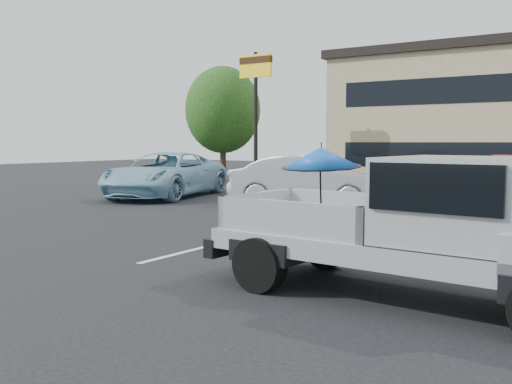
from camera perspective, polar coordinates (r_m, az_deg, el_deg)
ground at (r=8.60m, az=5.39°, el=-8.85°), size 90.00×90.00×0.00m
stripe_left at (r=11.82m, az=-3.11°, el=-5.00°), size 0.12×5.00×0.01m
motel_sign at (r=25.63m, az=-0.03°, el=10.83°), size 1.60×0.22×6.00m
tree_left at (r=30.28m, az=-3.34°, el=8.18°), size 3.96×3.96×6.02m
silver_pickup at (r=7.56m, az=17.94°, el=-2.88°), size 5.82×2.45×2.06m
silver_sedan at (r=18.26m, az=5.25°, el=1.10°), size 5.23×3.03×1.63m
blue_suv at (r=21.68m, az=-9.03°, el=1.73°), size 4.08×6.49×1.67m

